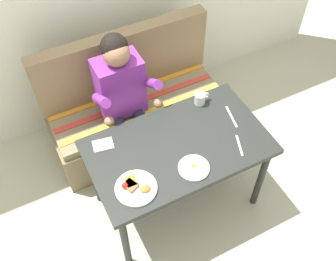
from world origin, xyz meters
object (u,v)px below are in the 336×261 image
Objects in this scene: couch at (135,109)px; knife at (232,117)px; plate_breakfast at (135,187)px; plate_eggs at (194,168)px; person at (124,94)px; napkin at (103,145)px; table at (178,153)px; fork at (239,145)px; coffee_mug at (200,98)px.

knife is (0.45, -0.72, 0.40)m from couch.
plate_breakfast reaches higher than knife.
knife is (0.45, 0.26, -0.01)m from plate_eggs.
person is 9.10× the size of napkin.
couch reaches higher than table.
fork is at bearing -99.68° from knife.
napkin is at bearing 172.82° from fork.
table is at bearing -27.40° from napkin.
table is 6.00× the size of knife.
person is 7.13× the size of fork.
fork is (0.50, -0.78, -0.01)m from person.
napkin is at bearing -176.86° from coffee_mug.
coffee_mug is at bearing 114.79° from fork.
person is 6.06× the size of plate_eggs.
fork is (0.36, -0.19, 0.08)m from table.
fork is at bearing -27.43° from napkin.
napkin is (-0.44, -0.54, 0.40)m from couch.
plate_eggs is (0.14, -0.80, -0.00)m from person.
table is 0.83m from couch.
knife is (0.09, 0.23, 0.00)m from fork.
plate_eggs is 0.58m from coffee_mug.
person is 0.47m from napkin.
couch reaches higher than knife.
napkin is (-0.44, 0.23, 0.09)m from table.
napkin is 0.67× the size of knife.
couch is at bearing 123.04° from coffee_mug.
table is at bearing 172.79° from fork.
coffee_mug reaches higher than knife.
couch is 0.74m from coffee_mug.
table is 0.83× the size of couch.
table is 0.46m from knife.
napkin is at bearing 135.45° from plate_eggs.
table is at bearing -76.65° from person.
couch reaches higher than plate_breakfast.
person is 10.27× the size of coffee_mug.
plate_breakfast is at bearing -148.02° from coffee_mug.
plate_eggs is at bearing -79.98° from person.
plate_breakfast is 1.29× the size of knife.
plate_breakfast is 1.52× the size of fork.
plate_eggs reaches higher than napkin.
person is at bearing 145.34° from coffee_mug.
couch is 1.05m from plate_eggs.
table is 6.00× the size of plate_eggs.
plate_breakfast is (-0.25, -0.76, 0.00)m from person.
person reaches higher than table.
coffee_mug is at bearing -56.96° from couch.
person reaches higher than napkin.
plate_eggs reaches higher than table.
couch is at bearing 90.04° from plate_eggs.
table is at bearing 23.85° from plate_breakfast.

